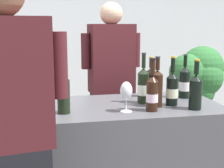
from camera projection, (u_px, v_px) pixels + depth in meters
wall_back at (68, 30)px, 4.52m from camera, size 8.00×0.10×2.80m
wine_bottle_0 at (184, 82)px, 2.34m from camera, size 0.08×0.08×0.33m
wine_bottle_1 at (63, 93)px, 1.92m from camera, size 0.08×0.08×0.33m
wine_bottle_2 at (151, 82)px, 2.37m from camera, size 0.08×0.08×0.31m
wine_bottle_3 at (157, 87)px, 2.08m from camera, size 0.07×0.07×0.34m
wine_bottle_4 at (152, 92)px, 1.98m from camera, size 0.08×0.08×0.34m
wine_bottle_5 at (172, 89)px, 2.12m from camera, size 0.08×0.08×0.34m
wine_bottle_6 at (24, 98)px, 1.83m from camera, size 0.07×0.07×0.33m
wine_bottle_7 at (143, 86)px, 2.18m from camera, size 0.08×0.08×0.36m
wine_bottle_9 at (196, 90)px, 2.01m from camera, size 0.08×0.08×0.33m
wine_glass at (126, 92)px, 1.95m from camera, size 0.08×0.08×0.19m
ice_bucket at (2, 92)px, 2.02m from camera, size 0.21×0.21×0.22m
person_server at (111, 97)px, 2.86m from camera, size 0.55×0.28×1.66m
person_guest at (10, 167)px, 1.39m from camera, size 0.54×0.29×1.70m
potted_shrub at (196, 85)px, 3.38m from camera, size 0.61×0.55×1.25m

